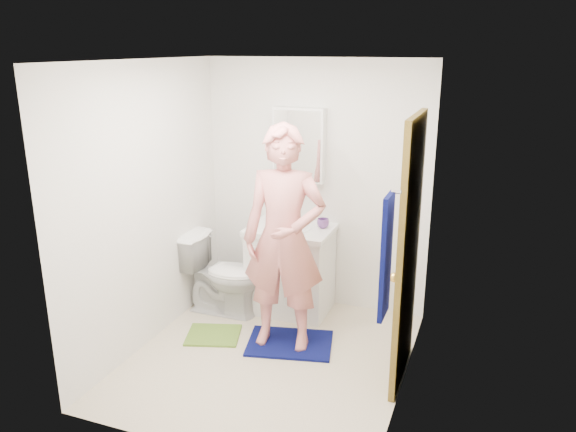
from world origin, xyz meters
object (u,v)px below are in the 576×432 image
(soap_dispenser, at_px, (275,216))
(toothbrush_cup, at_px, (323,223))
(medicine_cabinet, at_px, (299,145))
(towel, at_px, (386,257))
(man, at_px, (284,239))
(toilet, at_px, (223,274))
(vanity_cabinet, at_px, (291,271))

(soap_dispenser, xyz_separation_m, toothbrush_cup, (0.44, 0.11, -0.06))
(medicine_cabinet, bearing_deg, soap_dispenser, -120.73)
(medicine_cabinet, xyz_separation_m, towel, (1.18, -1.71, -0.35))
(man, bearing_deg, soap_dispenser, 110.43)
(soap_dispenser, relative_size, toothbrush_cup, 1.80)
(towel, xyz_separation_m, soap_dispenser, (-1.33, 1.46, -0.30))
(man, bearing_deg, towel, -46.74)
(towel, distance_m, toilet, 2.31)
(soap_dispenser, relative_size, man, 0.11)
(vanity_cabinet, bearing_deg, towel, -51.53)
(medicine_cabinet, bearing_deg, towel, -55.39)
(soap_dispenser, bearing_deg, man, -62.48)
(vanity_cabinet, height_order, medicine_cabinet, medicine_cabinet)
(vanity_cabinet, xyz_separation_m, toilet, (-0.59, -0.27, -0.01))
(toothbrush_cup, bearing_deg, soap_dispenser, -165.40)
(man, bearing_deg, medicine_cabinet, 94.87)
(medicine_cabinet, xyz_separation_m, toothbrush_cup, (0.29, -0.13, -0.71))
(towel, distance_m, man, 1.32)
(vanity_cabinet, distance_m, towel, 2.08)
(vanity_cabinet, bearing_deg, toilet, -155.20)
(towel, relative_size, toothbrush_cup, 7.03)
(medicine_cabinet, height_order, toothbrush_cup, medicine_cabinet)
(soap_dispenser, height_order, man, man)
(toilet, relative_size, toothbrush_cup, 6.87)
(towel, height_order, toothbrush_cup, towel)
(soap_dispenser, bearing_deg, toilet, -150.49)
(toilet, bearing_deg, soap_dispenser, -60.94)
(medicine_cabinet, height_order, towel, medicine_cabinet)
(towel, bearing_deg, medicine_cabinet, 124.61)
(towel, relative_size, toilet, 1.02)
(medicine_cabinet, bearing_deg, man, -78.04)
(towel, distance_m, toothbrush_cup, 1.85)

